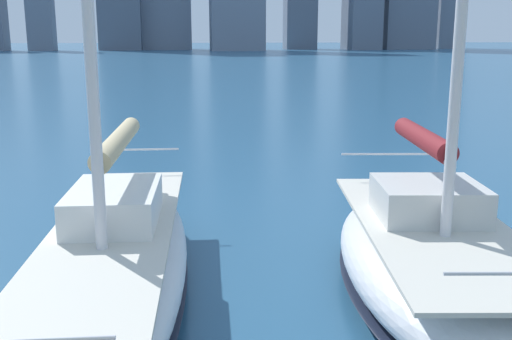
% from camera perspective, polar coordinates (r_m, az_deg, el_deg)
% --- Properties ---
extents(sailboat_maroon, '(3.48, 7.00, 13.21)m').
position_cam_1_polar(sailboat_maroon, '(9.68, 16.42, -7.85)').
color(sailboat_maroon, white).
rests_on(sailboat_maroon, ground).
extents(sailboat_tan, '(2.73, 9.16, 10.62)m').
position_cam_1_polar(sailboat_tan, '(9.45, -13.53, -8.62)').
color(sailboat_tan, silver).
rests_on(sailboat_tan, ground).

